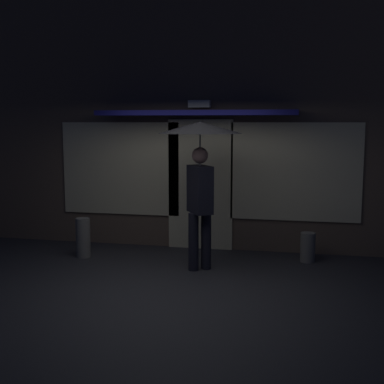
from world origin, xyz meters
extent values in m
plane|color=#2D2D33|center=(0.00, 0.00, 0.00)|extent=(18.00, 18.00, 0.00)
cube|color=brown|center=(0.00, 2.35, 2.28)|extent=(9.34, 0.30, 4.56)
cube|color=beige|center=(0.00, 2.18, 1.10)|extent=(1.10, 0.04, 2.20)
cube|color=beige|center=(-1.42, 2.18, 1.35)|extent=(2.10, 0.04, 1.60)
cube|color=beige|center=(1.57, 2.18, 1.35)|extent=(2.10, 0.04, 1.60)
cube|color=white|center=(0.00, 2.10, 2.45)|extent=(0.36, 0.16, 0.12)
cube|color=navy|center=(0.00, 1.85, 2.30)|extent=(3.20, 0.70, 0.08)
cylinder|color=black|center=(0.15, 0.88, 0.42)|extent=(0.15, 0.15, 0.85)
cylinder|color=black|center=(0.32, 0.99, 0.42)|extent=(0.15, 0.15, 0.85)
cube|color=black|center=(0.23, 0.94, 1.19)|extent=(0.45, 0.52, 0.69)
cube|color=silver|center=(0.34, 0.87, 1.19)|extent=(0.09, 0.13, 0.55)
cube|color=navy|center=(0.34, 0.87, 1.17)|extent=(0.05, 0.05, 0.44)
sphere|color=tan|center=(0.23, 0.94, 1.68)|extent=(0.23, 0.23, 0.23)
cylinder|color=slate|center=(0.23, 0.94, 1.69)|extent=(0.02, 0.02, 0.93)
cone|color=black|center=(0.23, 0.94, 2.08)|extent=(1.19, 1.19, 0.16)
cylinder|color=slate|center=(1.79, 1.69, 0.23)|extent=(0.23, 0.23, 0.46)
cylinder|color=slate|center=(-1.72, 1.22, 0.32)|extent=(0.23, 0.23, 0.64)
camera|label=1|loc=(1.61, -6.15, 2.16)|focal=47.25mm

